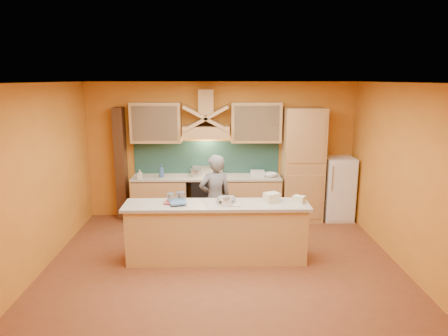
{
  "coord_description": "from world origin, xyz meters",
  "views": [
    {
      "loc": [
        -0.1,
        -5.66,
        2.85
      ],
      "look_at": [
        0.03,
        0.9,
        1.38
      ],
      "focal_mm": 32.0,
      "sensor_mm": 36.0,
      "label": 1
    }
  ],
  "objects_px": {
    "person": "(215,199)",
    "kitchen_scale": "(227,203)",
    "mixing_bowl": "(226,200)",
    "fridge": "(338,188)",
    "stove": "(207,198)"
  },
  "relations": [
    {
      "from": "person",
      "to": "mixing_bowl",
      "type": "xyz_separation_m",
      "value": [
        0.18,
        -0.68,
        0.19
      ]
    },
    {
      "from": "mixing_bowl",
      "to": "kitchen_scale",
      "type": "bearing_deg",
      "value": -89.3
    },
    {
      "from": "person",
      "to": "kitchen_scale",
      "type": "bearing_deg",
      "value": 82.99
    },
    {
      "from": "stove",
      "to": "kitchen_scale",
      "type": "xyz_separation_m",
      "value": [
        0.36,
        -2.02,
        0.55
      ]
    },
    {
      "from": "person",
      "to": "mixing_bowl",
      "type": "height_order",
      "value": "person"
    },
    {
      "from": "stove",
      "to": "fridge",
      "type": "height_order",
      "value": "fridge"
    },
    {
      "from": "mixing_bowl",
      "to": "fridge",
      "type": "bearing_deg",
      "value": 37.87
    },
    {
      "from": "stove",
      "to": "fridge",
      "type": "bearing_deg",
      "value": 0.0
    },
    {
      "from": "fridge",
      "to": "kitchen_scale",
      "type": "height_order",
      "value": "fridge"
    },
    {
      "from": "fridge",
      "to": "kitchen_scale",
      "type": "bearing_deg",
      "value": -139.25
    },
    {
      "from": "person",
      "to": "mixing_bowl",
      "type": "bearing_deg",
      "value": 86.03
    },
    {
      "from": "stove",
      "to": "mixing_bowl",
      "type": "distance_m",
      "value": 1.93
    },
    {
      "from": "fridge",
      "to": "mixing_bowl",
      "type": "relative_size",
      "value": 4.36
    },
    {
      "from": "fridge",
      "to": "person",
      "type": "xyz_separation_m",
      "value": [
        -2.52,
        -1.15,
        0.14
      ]
    },
    {
      "from": "fridge",
      "to": "person",
      "type": "relative_size",
      "value": 0.82
    }
  ]
}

